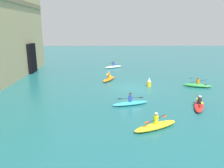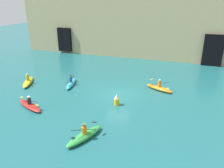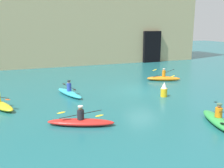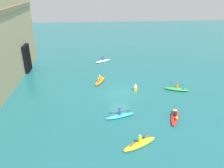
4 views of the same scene
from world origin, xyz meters
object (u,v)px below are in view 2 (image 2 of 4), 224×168
object	(u,v)px
kayak_green	(85,135)
kayak_cyan	(71,83)
kayak_red	(30,105)
kayak_yellow	(28,82)
marker_buoy	(117,100)
kayak_orange	(159,88)

from	to	relation	value
kayak_green	kayak_cyan	bearing A→B (deg)	53.79
kayak_red	kayak_yellow	distance (m)	6.30
kayak_yellow	marker_buoy	size ratio (longest dim) A/B	3.18
kayak_yellow	kayak_red	bearing A→B (deg)	13.86
kayak_green	marker_buoy	size ratio (longest dim) A/B	2.99
kayak_cyan	kayak_red	distance (m)	6.08
kayak_green	kayak_cyan	world-z (taller)	kayak_green
kayak_yellow	marker_buoy	world-z (taller)	kayak_yellow
kayak_green	kayak_orange	distance (m)	11.06
kayak_cyan	marker_buoy	world-z (taller)	kayak_cyan
kayak_yellow	marker_buoy	distance (m)	11.35
kayak_red	kayak_yellow	size ratio (longest dim) A/B	1.00
kayak_red	kayak_green	bearing A→B (deg)	-177.00
kayak_orange	marker_buoy	size ratio (longest dim) A/B	2.86
kayak_orange	marker_buoy	xyz separation A→B (m)	(-3.13, -4.79, 0.26)
kayak_cyan	kayak_red	bearing A→B (deg)	157.27
kayak_orange	kayak_yellow	size ratio (longest dim) A/B	0.90
kayak_green	kayak_yellow	bearing A→B (deg)	74.84
kayak_green	kayak_orange	size ratio (longest dim) A/B	1.04
kayak_red	kayak_yellow	world-z (taller)	kayak_yellow
kayak_yellow	kayak_cyan	bearing A→B (deg)	77.86
kayak_orange	kayak_cyan	world-z (taller)	kayak_orange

